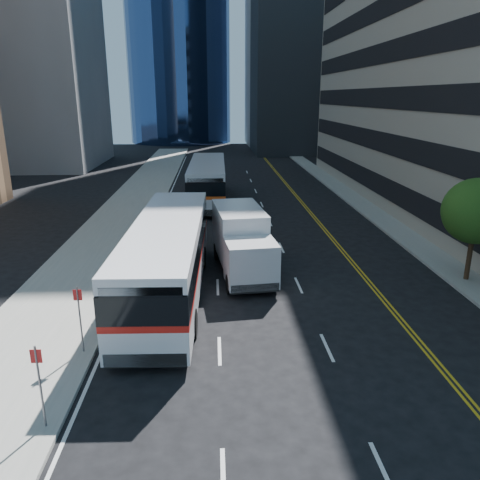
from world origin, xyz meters
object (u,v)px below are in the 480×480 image
Objects in this scene: street_tree at (476,211)px; bus_rear at (208,180)px; bus_front at (168,256)px; box_truck at (242,241)px.

bus_rear is at bearing 124.04° from street_tree.
bus_front is 20.27m from bus_rear.
street_tree is at bearing -16.31° from box_truck.
bus_front is (-14.76, -0.76, -1.72)m from street_tree.
street_tree is 11.52m from box_truck.
bus_front is 1.93× the size of box_truck.
street_tree is 14.88m from bus_front.
box_truck is at bearing 170.04° from street_tree.
box_truck is at bearing 39.06° from bus_front.
bus_rear is (-13.14, 19.45, -1.73)m from street_tree.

